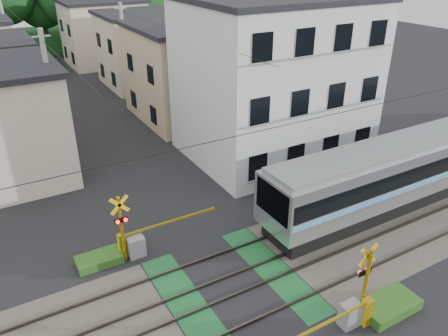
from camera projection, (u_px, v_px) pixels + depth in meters
ground at (232, 286)px, 16.65m from camera, size 120.00×120.00×0.00m
track_bed at (232, 286)px, 16.63m from camera, size 120.00×120.00×0.14m
crossing_signal_near at (354, 309)px, 14.65m from camera, size 4.74×0.65×3.09m
crossing_signal_far at (133, 242)px, 18.00m from camera, size 4.74×0.65×3.09m
apartment_block at (274, 79)px, 25.66m from camera, size 10.20×8.36×9.30m
houses_row at (71, 62)px, 35.32m from camera, size 22.07×31.35×6.80m
tree_hill at (31, 5)px, 51.26m from camera, size 40.00×13.41×11.50m
catenary at (359, 165)px, 17.67m from camera, size 60.00×5.04×7.00m
utility_poles at (60, 61)px, 32.11m from camera, size 7.90×42.00×8.00m
pedestrian at (58, 66)px, 44.33m from camera, size 0.57×0.38×1.55m
weed_patches at (271, 269)px, 17.28m from camera, size 10.25×8.80×0.40m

